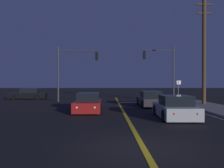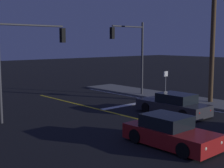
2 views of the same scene
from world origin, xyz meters
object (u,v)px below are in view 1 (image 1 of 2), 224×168
(car_following_oncoming_charcoal, at_px, (150,100))
(traffic_signal_near_right, at_px, (163,65))
(car_distant_tail_red, at_px, (88,104))
(car_side_waiting_black, at_px, (28,94))
(utility_pole_right, at_px, (204,50))
(street_sign_corner, at_px, (178,87))
(car_far_approaching_silver, at_px, (175,108))
(traffic_signal_far_left, at_px, (73,65))

(car_following_oncoming_charcoal, xyz_separation_m, traffic_signal_near_right, (2.60, 6.33, 3.50))
(traffic_signal_near_right, bearing_deg, car_following_oncoming_charcoal, 67.67)
(car_distant_tail_red, bearing_deg, car_side_waiting_black, -56.95)
(utility_pole_right, xyz_separation_m, street_sign_corner, (-1.40, 3.12, -3.42))
(car_far_approaching_silver, height_order, street_sign_corner, street_sign_corner)
(car_far_approaching_silver, height_order, traffic_signal_near_right, traffic_signal_near_right)
(traffic_signal_near_right, distance_m, utility_pole_right, 6.42)
(car_far_approaching_silver, bearing_deg, traffic_signal_far_left, 124.64)
(car_side_waiting_black, relative_size, traffic_signal_far_left, 0.79)
(car_distant_tail_red, xyz_separation_m, traffic_signal_near_right, (7.75, 10.12, 3.50))
(traffic_signal_near_right, xyz_separation_m, traffic_signal_far_left, (-10.13, -1.40, -0.13))
(utility_pole_right, relative_size, street_sign_corner, 4.17)
(car_far_approaching_silver, xyz_separation_m, car_following_oncoming_charcoal, (-0.20, 6.94, 0.00))
(car_far_approaching_silver, distance_m, traffic_signal_near_right, 13.93)
(car_following_oncoming_charcoal, height_order, car_distant_tail_red, same)
(car_distant_tail_red, height_order, traffic_signal_near_right, traffic_signal_near_right)
(car_following_oncoming_charcoal, distance_m, street_sign_corner, 5.08)
(traffic_signal_far_left, height_order, utility_pole_right, utility_pole_right)
(car_side_waiting_black, bearing_deg, car_following_oncoming_charcoal, -125.35)
(car_far_approaching_silver, bearing_deg, utility_pole_right, 58.88)
(street_sign_corner, bearing_deg, car_distant_tail_red, -139.83)
(car_side_waiting_black, bearing_deg, utility_pole_right, -116.72)
(car_far_approaching_silver, relative_size, car_distant_tail_red, 1.05)
(car_side_waiting_black, relative_size, street_sign_corner, 2.00)
(car_side_waiting_black, bearing_deg, street_sign_corner, -109.64)
(traffic_signal_near_right, bearing_deg, car_distant_tail_red, 52.55)
(car_following_oncoming_charcoal, relative_size, utility_pole_right, 0.49)
(traffic_signal_far_left, xyz_separation_m, utility_pole_right, (12.45, -4.52, 1.04))
(utility_pole_right, bearing_deg, car_following_oncoming_charcoal, -175.16)
(traffic_signal_near_right, bearing_deg, utility_pole_right, 111.43)
(car_side_waiting_black, xyz_separation_m, car_far_approaching_silver, (13.86, -16.06, 0.00))
(car_side_waiting_black, distance_m, utility_pole_right, 20.99)
(traffic_signal_near_right, xyz_separation_m, street_sign_corner, (0.92, -2.80, -2.51))
(car_side_waiting_black, relative_size, car_far_approaching_silver, 1.04)
(car_far_approaching_silver, height_order, utility_pole_right, utility_pole_right)
(car_side_waiting_black, height_order, traffic_signal_far_left, traffic_signal_far_left)
(car_far_approaching_silver, relative_size, street_sign_corner, 1.92)
(utility_pole_right, bearing_deg, car_far_approaching_silver, -122.70)
(car_distant_tail_red, xyz_separation_m, utility_pole_right, (10.08, 4.21, 4.41))
(traffic_signal_far_left, bearing_deg, car_far_approaching_silver, -56.94)
(utility_pole_right, bearing_deg, traffic_signal_far_left, 160.06)
(car_far_approaching_silver, relative_size, utility_pole_right, 0.46)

